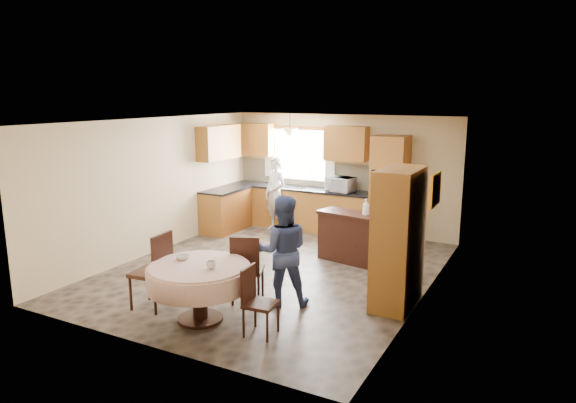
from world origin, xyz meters
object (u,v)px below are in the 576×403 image
(oven_tower, at_px, (389,189))
(person_dining, at_px, (283,251))
(cupboard, at_px, (398,238))
(person_sink, at_px, (275,194))
(dining_table, at_px, (199,277))
(chair_right, at_px, (256,298))
(chair_left, at_px, (156,267))
(sideboard, at_px, (350,239))
(chair_back, at_px, (246,266))

(oven_tower, height_order, person_dining, oven_tower)
(cupboard, distance_m, person_sink, 4.42)
(dining_table, relative_size, chair_right, 1.56)
(chair_left, bearing_deg, cupboard, 114.03)
(person_sink, distance_m, person_dining, 4.02)
(sideboard, height_order, cupboard, cupboard)
(chair_left, bearing_deg, person_sink, -178.54)
(chair_back, distance_m, person_sink, 4.00)
(chair_back, distance_m, person_dining, 0.56)
(chair_back, bearing_deg, chair_left, 14.28)
(oven_tower, bearing_deg, chair_left, -110.79)
(person_sink, bearing_deg, chair_right, -42.14)
(cupboard, distance_m, dining_table, 2.75)
(cupboard, height_order, person_dining, cupboard)
(cupboard, bearing_deg, chair_right, -126.82)
(sideboard, xyz_separation_m, person_dining, (-0.16, -2.23, 0.37))
(person_dining, bearing_deg, chair_back, -5.61)
(person_dining, bearing_deg, chair_right, 69.30)
(chair_left, bearing_deg, person_dining, 116.52)
(oven_tower, relative_size, chair_right, 2.47)
(chair_back, bearing_deg, oven_tower, -123.29)
(cupboard, xyz_separation_m, person_dining, (-1.42, -0.73, -0.19))
(sideboard, xyz_separation_m, person_sink, (-2.20, 1.23, 0.39))
(person_dining, bearing_deg, sideboard, -123.39)
(dining_table, xyz_separation_m, chair_back, (0.23, 0.77, -0.04))
(oven_tower, height_order, chair_right, oven_tower)
(chair_left, height_order, chair_back, chair_left)
(chair_back, bearing_deg, chair_right, 107.05)
(person_dining, bearing_deg, person_sink, -88.76)
(sideboard, bearing_deg, chair_back, -93.56)
(person_dining, bearing_deg, oven_tower, -124.54)
(sideboard, relative_size, person_dining, 0.74)
(chair_left, xyz_separation_m, chair_back, (1.00, 0.73, -0.04))
(sideboard, height_order, person_sink, person_sink)
(oven_tower, relative_size, dining_table, 1.58)
(chair_back, xyz_separation_m, chair_right, (0.61, -0.76, -0.08))
(chair_left, distance_m, person_dining, 1.75)
(chair_left, height_order, person_sink, person_sink)
(oven_tower, distance_m, dining_table, 4.97)
(oven_tower, xyz_separation_m, cupboard, (1.07, -3.12, -0.09))
(cupboard, relative_size, person_dining, 1.24)
(cupboard, bearing_deg, chair_back, -153.54)
(sideboard, bearing_deg, person_sink, 161.66)
(oven_tower, bearing_deg, cupboard, -71.06)
(chair_back, relative_size, person_sink, 0.62)
(dining_table, height_order, person_sink, person_sink)
(sideboard, bearing_deg, chair_left, -106.33)
(sideboard, relative_size, chair_back, 1.16)
(cupboard, height_order, person_sink, cupboard)
(chair_back, height_order, chair_right, chair_back)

